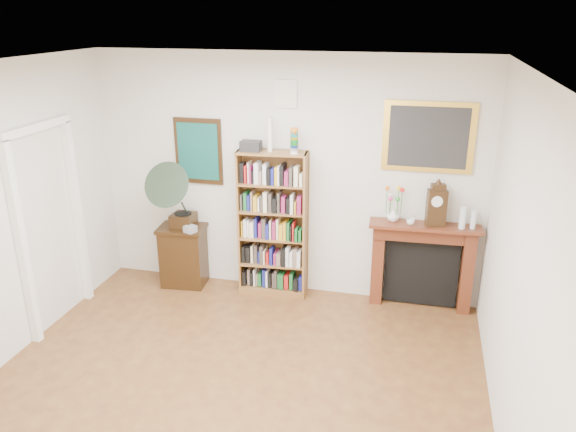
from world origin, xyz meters
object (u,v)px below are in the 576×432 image
(gramophone, at_px, (176,191))
(bottle_right, at_px, (473,220))
(bottle_left, at_px, (463,218))
(side_cabinet, at_px, (184,256))
(mantel_clock, at_px, (436,206))
(flower_vase, at_px, (393,215))
(bookshelf, at_px, (272,216))
(teacup, at_px, (411,222))
(fireplace, at_px, (422,258))
(cd_stack, at_px, (190,229))

(gramophone, bearing_deg, bottle_right, 4.49)
(bottle_right, bearing_deg, bottle_left, -167.28)
(gramophone, bearing_deg, side_cabinet, 100.17)
(mantel_clock, xyz_separation_m, bottle_right, (0.39, 0.01, -0.13))
(side_cabinet, distance_m, flower_vase, 2.58)
(side_cabinet, xyz_separation_m, gramophone, (0.02, -0.13, 0.87))
(gramophone, distance_m, mantel_clock, 2.92)
(bottle_right, bearing_deg, gramophone, -176.38)
(bookshelf, bearing_deg, gramophone, -175.01)
(bookshelf, relative_size, bottle_right, 9.98)
(gramophone, distance_m, flower_vase, 2.48)
(bookshelf, xyz_separation_m, flower_vase, (1.37, 0.04, 0.12))
(bookshelf, bearing_deg, teacup, -5.52)
(side_cabinet, bearing_deg, bottle_left, -4.32)
(fireplace, bearing_deg, flower_vase, -178.23)
(bookshelf, height_order, flower_vase, bookshelf)
(bottle_right, bearing_deg, cd_stack, -176.19)
(gramophone, xyz_separation_m, bottle_right, (3.30, 0.21, -0.13))
(side_cabinet, relative_size, cd_stack, 6.31)
(fireplace, distance_m, mantel_clock, 0.66)
(mantel_clock, bearing_deg, teacup, 171.63)
(teacup, bearing_deg, cd_stack, -176.02)
(flower_vase, relative_size, bottle_left, 0.60)
(gramophone, bearing_deg, bookshelf, 10.75)
(side_cabinet, height_order, gramophone, gramophone)
(bookshelf, xyz_separation_m, bottle_right, (2.21, 0.02, 0.15))
(cd_stack, bearing_deg, bottle_right, 3.81)
(flower_vase, height_order, teacup, flower_vase)
(gramophone, bearing_deg, mantel_clock, 4.72)
(fireplace, height_order, teacup, teacup)
(side_cabinet, relative_size, gramophone, 0.87)
(side_cabinet, bearing_deg, gramophone, -85.95)
(gramophone, distance_m, bottle_left, 3.20)
(mantel_clock, xyz_separation_m, teacup, (-0.25, -0.02, -0.19))
(flower_vase, bearing_deg, bottle_left, -3.99)
(gramophone, xyz_separation_m, bottle_left, (3.19, 0.18, -0.11))
(fireplace, height_order, bottle_left, bottle_left)
(gramophone, height_order, bottle_left, gramophone)
(cd_stack, bearing_deg, flower_vase, 5.83)
(side_cabinet, height_order, flower_vase, flower_vase)
(cd_stack, height_order, mantel_clock, mantel_clock)
(side_cabinet, xyz_separation_m, teacup, (2.68, 0.04, 0.67))
(teacup, xyz_separation_m, bottle_right, (0.65, 0.04, 0.06))
(teacup, relative_size, bottle_left, 0.37)
(bookshelf, relative_size, bottle_left, 8.31)
(fireplace, bearing_deg, teacup, -153.11)
(bookshelf, bearing_deg, mantel_clock, -4.73)
(side_cabinet, bearing_deg, fireplace, -2.61)
(mantel_clock, relative_size, bottle_left, 1.96)
(bookshelf, distance_m, cd_stack, 0.98)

